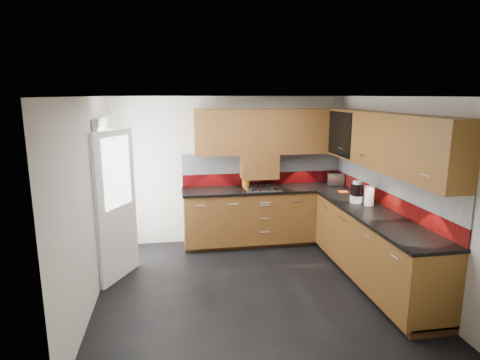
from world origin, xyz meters
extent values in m
cube|color=black|center=(0.00, 0.00, -0.01)|extent=(4.00, 3.80, 0.02)
cube|color=white|center=(0.00, 0.00, 2.45)|extent=(4.00, 3.80, 0.10)
cube|color=beige|center=(0.00, 1.84, 1.20)|extent=(4.00, 0.08, 2.64)
cube|color=beige|center=(0.00, -1.84, 1.20)|extent=(4.00, 0.08, 2.64)
cube|color=beige|center=(-1.94, 0.00, 1.20)|extent=(0.08, 3.80, 2.64)
cube|color=beige|center=(1.94, 0.00, 1.20)|extent=(0.08, 3.80, 2.64)
cube|color=brown|center=(0.55, 1.50, 0.48)|extent=(2.70, 0.60, 0.95)
cube|color=brown|center=(1.60, -0.10, 0.48)|extent=(0.60, 2.60, 0.95)
cube|color=#3B2110|center=(0.55, 1.53, 0.05)|extent=(2.70, 0.54, 0.10)
cube|color=#3B2110|center=(1.63, -0.10, 0.05)|extent=(0.54, 2.60, 0.10)
cube|color=black|center=(0.54, 1.49, 0.92)|extent=(2.72, 0.62, 0.04)
cube|color=black|center=(1.59, -0.12, 0.92)|extent=(0.62, 2.60, 0.04)
cube|color=maroon|center=(0.55, 1.79, 1.04)|extent=(2.70, 0.02, 0.20)
cube|color=silver|center=(0.55, 1.79, 1.31)|extent=(2.70, 0.02, 0.34)
cube|color=maroon|center=(1.89, 0.20, 1.04)|extent=(0.02, 3.20, 0.20)
cube|color=silver|center=(1.89, 0.20, 1.31)|extent=(0.02, 3.20, 0.34)
cube|color=brown|center=(0.65, 1.64, 1.84)|extent=(2.50, 0.33, 0.72)
cube|color=brown|center=(1.73, 0.04, 1.84)|extent=(0.33, 2.87, 0.72)
cube|color=silver|center=(0.50, 1.46, 1.63)|extent=(1.80, 0.01, 0.16)
cube|color=silver|center=(1.56, 0.00, 1.63)|extent=(0.01, 2.00, 0.16)
cube|color=brown|center=(0.45, 1.64, 1.28)|extent=(0.60, 0.33, 0.40)
cube|color=black|center=(1.56, 1.07, 1.84)|extent=(0.01, 0.80, 0.66)
cube|color=#FFD18C|center=(1.87, 1.07, 1.84)|extent=(0.01, 0.76, 0.64)
cube|color=black|center=(1.73, 1.07, 1.86)|extent=(0.29, 0.76, 0.01)
cylinder|color=black|center=(1.73, 0.82, 1.96)|extent=(0.07, 0.07, 0.16)
cylinder|color=black|center=(1.73, 0.97, 1.96)|extent=(0.07, 0.07, 0.16)
cylinder|color=white|center=(1.73, 1.12, 1.96)|extent=(0.07, 0.07, 0.16)
cylinder|color=black|center=(1.73, 1.27, 1.96)|extent=(0.07, 0.07, 0.16)
cube|color=white|center=(-1.86, 0.90, 1.02)|extent=(0.06, 0.95, 2.04)
cube|color=white|center=(-1.68, 0.55, 1.00)|extent=(0.42, 0.73, 1.98)
cube|color=white|center=(-1.65, 0.55, 1.45)|extent=(0.28, 0.50, 0.90)
cube|color=silver|center=(0.45, 1.48, 0.95)|extent=(0.58, 0.50, 0.02)
torus|color=black|center=(0.30, 1.36, 0.98)|extent=(0.13, 0.13, 0.02)
torus|color=black|center=(0.60, 1.36, 0.98)|extent=(0.13, 0.13, 0.02)
torus|color=black|center=(0.30, 1.60, 0.98)|extent=(0.13, 0.13, 0.02)
torus|color=black|center=(0.60, 1.60, 0.98)|extent=(0.13, 0.13, 0.02)
cube|color=black|center=(0.45, 1.24, 0.96)|extent=(0.44, 0.04, 0.02)
cylinder|color=orange|center=(0.23, 1.65, 1.02)|extent=(0.13, 0.13, 0.17)
cylinder|color=olive|center=(0.23, 1.67, 1.23)|extent=(0.06, 0.02, 0.33)
cylinder|color=olive|center=(0.24, 1.67, 1.22)|extent=(0.06, 0.03, 0.31)
cylinder|color=olive|center=(0.22, 1.67, 1.24)|extent=(0.06, 0.04, 0.35)
cylinder|color=olive|center=(0.25, 1.66, 1.21)|extent=(0.05, 0.04, 0.29)
cylinder|color=olive|center=(0.21, 1.66, 1.22)|extent=(0.04, 0.06, 0.32)
cube|color=silver|center=(1.75, 1.57, 1.03)|extent=(0.31, 0.23, 0.19)
cube|color=black|center=(1.75, 1.57, 1.13)|extent=(0.21, 0.07, 0.01)
cube|color=black|center=(1.75, 1.61, 1.13)|extent=(0.21, 0.07, 0.01)
cylinder|color=white|center=(1.59, 0.43, 0.99)|extent=(0.18, 0.18, 0.10)
cylinder|color=black|center=(1.59, 0.43, 1.12)|extent=(0.17, 0.17, 0.16)
cylinder|color=white|center=(1.59, 0.43, 1.22)|extent=(0.12, 0.12, 0.04)
cylinder|color=white|center=(1.68, 0.25, 1.07)|extent=(0.16, 0.16, 0.26)
cube|color=#E24E19|center=(1.65, 1.01, 0.95)|extent=(0.15, 0.13, 0.02)
camera|label=1|loc=(-0.93, -4.67, 2.42)|focal=30.00mm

